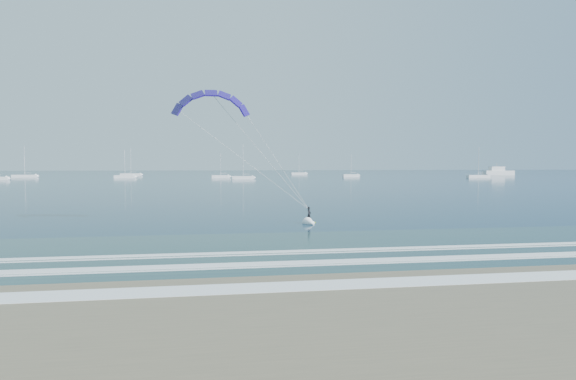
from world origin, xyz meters
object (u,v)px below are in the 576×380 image
(sailboat_1, at_px, (125,176))
(kitesurfer_rig, at_px, (259,151))
(sailboat_7, at_px, (243,177))
(sailboat_3, at_px, (221,176))
(sailboat_4, at_px, (299,173))
(sailboat_2, at_px, (131,174))
(motor_yacht, at_px, (498,172))
(sailboat_5, at_px, (351,175))
(sailboat_6, at_px, (478,176))
(sailboat_8, at_px, (25,176))

(sailboat_1, bearing_deg, kitesurfer_rig, -78.06)
(sailboat_7, bearing_deg, sailboat_1, 153.57)
(sailboat_3, xyz_separation_m, sailboat_7, (7.89, -18.36, 0.03))
(sailboat_7, bearing_deg, sailboat_4, 64.91)
(sailboat_1, height_order, sailboat_7, sailboat_7)
(sailboat_2, bearing_deg, sailboat_3, -47.94)
(motor_yacht, bearing_deg, sailboat_5, -165.40)
(sailboat_3, relative_size, sailboat_6, 0.80)
(motor_yacht, distance_m, sailboat_7, 147.04)
(sailboat_1, relative_size, sailboat_4, 0.99)
(sailboat_2, xyz_separation_m, sailboat_7, (50.26, -65.31, 0.02))
(sailboat_7, bearing_deg, sailboat_3, 113.26)
(sailboat_3, xyz_separation_m, sailboat_4, (45.17, 61.23, 0.01))
(sailboat_1, bearing_deg, sailboat_3, -7.44)
(kitesurfer_rig, bearing_deg, sailboat_7, 85.93)
(motor_yacht, xyz_separation_m, sailboat_3, (-146.28, -31.30, -1.09))
(kitesurfer_rig, xyz_separation_m, sailboat_1, (-36.65, 173.23, -6.48))
(motor_yacht, xyz_separation_m, sailboat_7, (-138.39, -49.67, -1.05))
(sailboat_1, xyz_separation_m, sailboat_8, (-44.20, 16.93, 0.01))
(sailboat_1, bearing_deg, sailboat_5, 2.02)
(sailboat_3, height_order, sailboat_8, sailboat_8)
(sailboat_2, distance_m, sailboat_6, 163.02)
(sailboat_5, relative_size, sailboat_8, 0.76)
(sailboat_4, xyz_separation_m, sailboat_5, (14.00, -52.61, -0.01))
(sailboat_5, bearing_deg, sailboat_7, -152.25)
(kitesurfer_rig, xyz_separation_m, sailboat_5, (61.94, 176.70, -6.49))
(sailboat_7, bearing_deg, motor_yacht, 19.74)
(sailboat_6, relative_size, sailboat_8, 0.96)
(motor_yacht, relative_size, sailboat_2, 1.19)
(sailboat_3, height_order, sailboat_7, sailboat_7)
(sailboat_2, xyz_separation_m, sailboat_6, (151.01, -61.39, -0.00))
(motor_yacht, xyz_separation_m, sailboat_8, (-229.90, -9.22, -1.07))
(sailboat_1, distance_m, sailboat_2, 41.90)
(sailboat_6, bearing_deg, kitesurfer_rig, -125.95)
(motor_yacht, relative_size, sailboat_8, 1.18)
(sailboat_8, bearing_deg, sailboat_6, -10.75)
(sailboat_2, xyz_separation_m, sailboat_4, (87.53, 14.28, -0.01))
(sailboat_2, bearing_deg, sailboat_4, 9.27)
(motor_yacht, bearing_deg, sailboat_1, -171.98)
(sailboat_1, height_order, sailboat_8, sailboat_8)
(sailboat_8, bearing_deg, sailboat_4, 16.91)
(sailboat_4, bearing_deg, kitesurfer_rig, -101.81)
(sailboat_2, bearing_deg, sailboat_6, -22.12)
(motor_yacht, distance_m, sailboat_5, 90.02)
(sailboat_8, bearing_deg, sailboat_5, -5.38)
(sailboat_1, relative_size, sailboat_6, 0.89)
(kitesurfer_rig, height_order, sailboat_7, sailboat_7)
(sailboat_4, xyz_separation_m, sailboat_6, (63.48, -75.68, 0.01))
(sailboat_5, relative_size, sailboat_7, 0.77)
(motor_yacht, relative_size, sailboat_4, 1.37)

